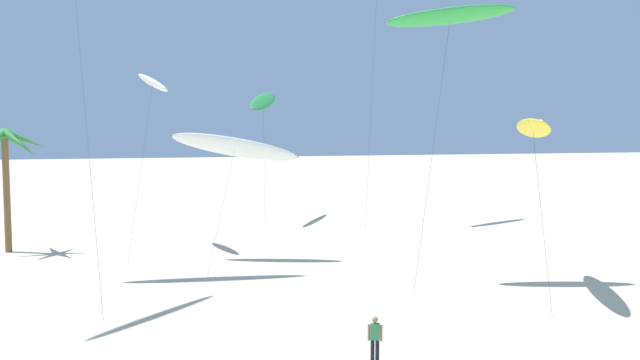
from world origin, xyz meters
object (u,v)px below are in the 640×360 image
(palm_tree_2, at_px, (5,151))
(flying_kite_7, at_px, (263,101))
(flying_kite_1, at_px, (153,82))
(flying_kite_9, at_px, (450,16))
(flying_kite_2, at_px, (533,129))
(person_near_right, at_px, (375,338))
(flying_kite_11, at_px, (235,147))

(palm_tree_2, distance_m, flying_kite_7, 21.05)
(flying_kite_1, distance_m, flying_kite_9, 19.98)
(flying_kite_2, height_order, person_near_right, flying_kite_2)
(palm_tree_2, bearing_deg, flying_kite_7, 32.76)
(flying_kite_11, height_order, person_near_right, flying_kite_11)
(flying_kite_2, relative_size, flying_kite_11, 1.09)
(flying_kite_1, relative_size, person_near_right, 6.97)
(flying_kite_1, bearing_deg, flying_kite_2, -42.46)
(flying_kite_1, xyz_separation_m, flying_kite_7, (8.58, 11.00, -0.93))
(flying_kite_2, distance_m, flying_kite_9, 7.11)
(flying_kite_9, xyz_separation_m, person_near_right, (-7.29, -11.81, -12.54))
(flying_kite_1, xyz_separation_m, person_near_right, (7.54, -24.89, -9.66))
(flying_kite_9, height_order, flying_kite_11, flying_kite_9)
(palm_tree_2, distance_m, flying_kite_1, 9.88)
(flying_kite_7, distance_m, person_near_right, 36.95)
(flying_kite_7, xyz_separation_m, flying_kite_9, (6.26, -24.08, 3.81))
(flying_kite_7, height_order, flying_kite_11, flying_kite_7)
(flying_kite_1, distance_m, flying_kite_2, 24.28)
(person_near_right, bearing_deg, flying_kite_9, 58.32)
(flying_kite_9, bearing_deg, palm_tree_2, 151.61)
(flying_kite_7, bearing_deg, flying_kite_2, -71.33)
(person_near_right, bearing_deg, flying_kite_7, 88.35)
(flying_kite_11, distance_m, person_near_right, 20.62)
(palm_tree_2, relative_size, flying_kite_7, 0.71)
(flying_kite_2, bearing_deg, flying_kite_7, 108.67)
(palm_tree_2, height_order, flying_kite_2, flying_kite_2)
(palm_tree_2, bearing_deg, flying_kite_9, -28.39)
(flying_kite_7, height_order, person_near_right, flying_kite_7)
(flying_kite_1, relative_size, flying_kite_7, 1.07)
(palm_tree_2, distance_m, flying_kite_11, 14.50)
(flying_kite_2, distance_m, flying_kite_7, 28.86)
(flying_kite_9, bearing_deg, person_near_right, -121.68)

